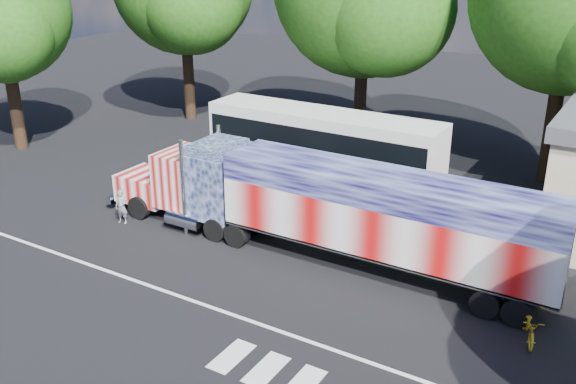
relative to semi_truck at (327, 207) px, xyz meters
The scene contains 7 objects.
ground 3.70m from the semi_truck, 136.05° to the right, with size 100.00×100.00×0.00m, color black.
lane_markings 6.27m from the semi_truck, 94.84° to the right, with size 30.00×2.67×0.01m.
semi_truck is the anchor object (origin of this frame).
coach_bus 8.32m from the semi_truck, 119.33° to the left, with size 11.95×2.78×3.48m.
woman 9.13m from the semi_truck, 169.04° to the right, with size 0.54×0.36×1.49m, color slate.
bicycle 8.13m from the semi_truck, 11.74° to the right, with size 0.59×1.68×0.88m, color gold.
tree_w_a 22.12m from the semi_truck, behind, with size 7.75×7.38×11.31m.
Camera 1 is at (12.24, -17.23, 11.35)m, focal length 40.00 mm.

